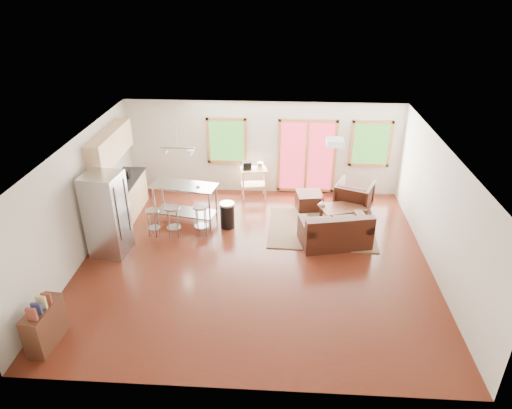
# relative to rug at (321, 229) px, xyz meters

# --- Properties ---
(floor) EXTENTS (7.50, 7.00, 0.02)m
(floor) POSITION_rel_rug_xyz_m (-1.53, -1.39, -0.02)
(floor) COLOR #3D150C
(floor) RESTS_ON ground
(ceiling) EXTENTS (7.50, 7.00, 0.02)m
(ceiling) POSITION_rel_rug_xyz_m (-1.53, -1.39, 2.60)
(ceiling) COLOR silver
(ceiling) RESTS_ON ground
(back_wall) EXTENTS (7.50, 0.02, 2.60)m
(back_wall) POSITION_rel_rug_xyz_m (-1.53, 2.12, 1.29)
(back_wall) COLOR beige
(back_wall) RESTS_ON ground
(left_wall) EXTENTS (0.02, 7.00, 2.60)m
(left_wall) POSITION_rel_rug_xyz_m (-5.29, -1.39, 1.29)
(left_wall) COLOR beige
(left_wall) RESTS_ON ground
(right_wall) EXTENTS (0.02, 7.00, 2.60)m
(right_wall) POSITION_rel_rug_xyz_m (2.23, -1.39, 1.29)
(right_wall) COLOR beige
(right_wall) RESTS_ON ground
(front_wall) EXTENTS (7.50, 0.02, 2.60)m
(front_wall) POSITION_rel_rug_xyz_m (-1.53, -4.90, 1.29)
(front_wall) COLOR beige
(front_wall) RESTS_ON ground
(window_left) EXTENTS (1.10, 0.05, 1.30)m
(window_left) POSITION_rel_rug_xyz_m (-2.53, 2.07, 1.49)
(window_left) COLOR #27521C
(window_left) RESTS_ON back_wall
(french_doors) EXTENTS (1.60, 0.05, 2.10)m
(french_doors) POSITION_rel_rug_xyz_m (-0.33, 2.07, 1.09)
(french_doors) COLOR #AA2535
(french_doors) RESTS_ON back_wall
(window_right) EXTENTS (1.10, 0.05, 1.30)m
(window_right) POSITION_rel_rug_xyz_m (1.37, 2.07, 1.49)
(window_right) COLOR #27521C
(window_right) RESTS_ON back_wall
(rug) EXTENTS (2.61, 2.04, 0.03)m
(rug) POSITION_rel_rug_xyz_m (0.00, 0.00, 0.00)
(rug) COLOR #4C603E
(rug) RESTS_ON floor
(loveseat) EXTENTS (1.70, 1.19, 0.83)m
(loveseat) POSITION_rel_rug_xyz_m (0.26, -0.67, 0.32)
(loveseat) COLOR black
(loveseat) RESTS_ON floor
(coffee_table) EXTENTS (1.22, 0.95, 0.43)m
(coffee_table) POSITION_rel_rug_xyz_m (0.52, 0.40, 0.36)
(coffee_table) COLOR #3D2014
(coffee_table) RESTS_ON floor
(armchair) EXTENTS (1.12, 1.09, 0.91)m
(armchair) POSITION_rel_rug_xyz_m (0.89, 1.03, 0.44)
(armchair) COLOR black
(armchair) RESTS_ON floor
(ottoman) EXTENTS (0.74, 0.74, 0.43)m
(ottoman) POSITION_rel_rug_xyz_m (-0.26, 1.13, 0.20)
(ottoman) COLOR black
(ottoman) RESTS_ON floor
(vase) EXTENTS (0.18, 0.18, 0.28)m
(vase) POSITION_rel_rug_xyz_m (0.03, 0.46, 0.49)
(vase) COLOR silver
(vase) RESTS_ON coffee_table
(book) EXTENTS (0.21, 0.04, 0.28)m
(book) POSITION_rel_rug_xyz_m (0.35, 0.29, 0.53)
(book) COLOR brown
(book) RESTS_ON coffee_table
(cabinets) EXTENTS (0.64, 2.24, 2.30)m
(cabinets) POSITION_rel_rug_xyz_m (-5.02, 0.31, 0.91)
(cabinets) COLOR #DAAF7D
(cabinets) RESTS_ON floor
(refrigerator) EXTENTS (0.85, 0.82, 1.89)m
(refrigerator) POSITION_rel_rug_xyz_m (-4.75, -1.28, 0.93)
(refrigerator) COLOR #B7BABC
(refrigerator) RESTS_ON floor
(island) EXTENTS (1.69, 0.92, 1.01)m
(island) POSITION_rel_rug_xyz_m (-3.37, 0.21, 0.68)
(island) COLOR #B7BABC
(island) RESTS_ON floor
(cup) EXTENTS (0.13, 0.12, 0.11)m
(cup) POSITION_rel_rug_xyz_m (-3.01, 0.10, 0.99)
(cup) COLOR silver
(cup) RESTS_ON island
(bar_stool_a) EXTENTS (0.37, 0.37, 0.69)m
(bar_stool_a) POSITION_rel_rug_xyz_m (-4.00, -0.52, 0.50)
(bar_stool_a) COLOR #B7BABC
(bar_stool_a) RESTS_ON floor
(bar_stool_b) EXTENTS (0.43, 0.43, 0.78)m
(bar_stool_b) POSITION_rel_rug_xyz_m (-3.52, -0.52, 0.57)
(bar_stool_b) COLOR #B7BABC
(bar_stool_b) RESTS_ON floor
(bar_stool_c) EXTENTS (0.47, 0.47, 0.77)m
(bar_stool_c) POSITION_rel_rug_xyz_m (-2.88, -0.40, 0.56)
(bar_stool_c) COLOR #B7BABC
(bar_stool_c) RESTS_ON floor
(trash_can) EXTENTS (0.41, 0.41, 0.66)m
(trash_can) POSITION_rel_rug_xyz_m (-2.30, -0.02, 0.32)
(trash_can) COLOR black
(trash_can) RESTS_ON floor
(kitchen_cart) EXTENTS (0.78, 0.57, 1.08)m
(kitchen_cart) POSITION_rel_rug_xyz_m (-1.79, 1.67, 0.72)
(kitchen_cart) COLOR #DAAF7D
(kitchen_cart) RESTS_ON floor
(bookshelf) EXTENTS (0.39, 0.86, 0.99)m
(bookshelf) POSITION_rel_rug_xyz_m (-4.88, -4.12, 0.38)
(bookshelf) COLOR #3D2014
(bookshelf) RESTS_ON floor
(ceiling_flush) EXTENTS (0.35, 0.35, 0.12)m
(ceiling_flush) POSITION_rel_rug_xyz_m (0.07, -0.79, 2.52)
(ceiling_flush) COLOR white
(ceiling_flush) RESTS_ON ceiling
(pendant_light) EXTENTS (0.80, 0.18, 0.79)m
(pendant_light) POSITION_rel_rug_xyz_m (-3.43, 0.11, 1.88)
(pendant_light) COLOR gray
(pendant_light) RESTS_ON ceiling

